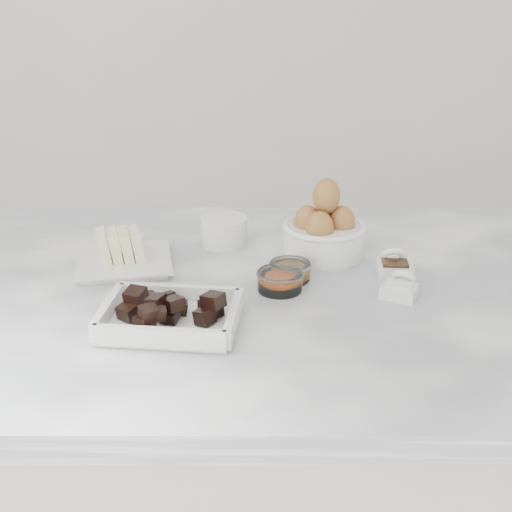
{
  "coord_description": "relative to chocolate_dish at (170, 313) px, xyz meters",
  "views": [
    {
      "loc": [
        0.02,
        -1.06,
        1.43
      ],
      "look_at": [
        0.02,
        0.03,
        0.98
      ],
      "focal_mm": 50.0,
      "sensor_mm": 36.0,
      "label": 1
    }
  ],
  "objects": [
    {
      "name": "vanilla_spoon",
      "position": [
        0.36,
        0.19,
        -0.01
      ],
      "size": [
        0.06,
        0.08,
        0.05
      ],
      "color": "white",
      "rests_on": "marble_slab"
    },
    {
      "name": "honey_bowl",
      "position": [
        0.18,
        0.17,
        -0.01
      ],
      "size": [
        0.07,
        0.07,
        0.03
      ],
      "color": "white",
      "rests_on": "marble_slab"
    },
    {
      "name": "egg_bowl",
      "position": [
        0.25,
        0.27,
        0.02
      ],
      "size": [
        0.15,
        0.15,
        0.14
      ],
      "color": "white",
      "rests_on": "marble_slab"
    },
    {
      "name": "marble_slab",
      "position": [
        0.1,
        0.14,
        -0.04
      ],
      "size": [
        1.2,
        0.8,
        0.04
      ],
      "primitive_type": "cube",
      "color": "white",
      "rests_on": "cabinet"
    },
    {
      "name": "salt_spoon",
      "position": [
        0.35,
        0.11,
        -0.01
      ],
      "size": [
        0.07,
        0.08,
        0.04
      ],
      "color": "white",
      "rests_on": "marble_slab"
    },
    {
      "name": "zest_bowl",
      "position": [
        0.16,
        0.13,
        -0.0
      ],
      "size": [
        0.08,
        0.08,
        0.03
      ],
      "color": "white",
      "rests_on": "marble_slab"
    },
    {
      "name": "chocolate_dish",
      "position": [
        0.0,
        0.0,
        0.0
      ],
      "size": [
        0.21,
        0.17,
        0.05
      ],
      "color": "white",
      "rests_on": "marble_slab"
    },
    {
      "name": "butter_plate",
      "position": [
        -0.11,
        0.22,
        0.0
      ],
      "size": [
        0.19,
        0.19,
        0.07
      ],
      "color": "white",
      "rests_on": "marble_slab"
    },
    {
      "name": "sugar_ramekin",
      "position": [
        0.06,
        0.33,
        0.01
      ],
      "size": [
        0.09,
        0.09,
        0.05
      ],
      "color": "white",
      "rests_on": "marble_slab"
    }
  ]
}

